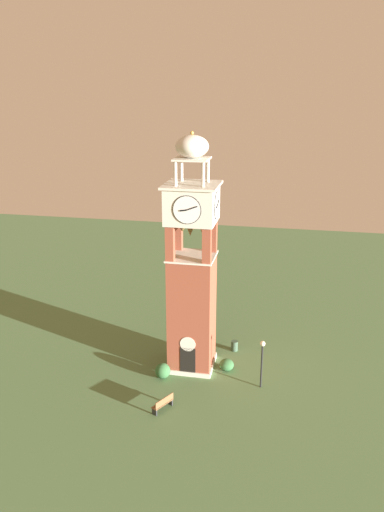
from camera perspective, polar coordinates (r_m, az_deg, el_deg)
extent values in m
plane|color=#517547|center=(38.24, 0.00, -12.24)|extent=(80.00, 80.00, 0.00)
cube|color=brown|center=(36.26, 0.00, -6.49)|extent=(3.04, 3.04, 8.47)
cube|color=silver|center=(38.15, 0.00, -12.02)|extent=(3.24, 3.24, 0.35)
cube|color=black|center=(36.36, -0.49, -11.90)|extent=(1.10, 0.04, 2.20)
cylinder|color=silver|center=(35.67, -0.49, -9.96)|extent=(1.10, 0.04, 1.10)
cube|color=brown|center=(33.39, -2.51, 1.37)|extent=(0.56, 0.56, 2.51)
cube|color=brown|center=(32.91, 1.69, 1.12)|extent=(0.56, 0.56, 2.51)
cube|color=brown|center=(35.71, -1.56, 2.52)|extent=(0.56, 0.56, 2.51)
cube|color=brown|center=(35.26, 2.38, 2.30)|extent=(0.56, 0.56, 2.51)
cube|color=silver|center=(34.66, 0.00, -0.04)|extent=(3.20, 3.20, 0.12)
cone|color=brown|center=(34.05, 1.15, 3.01)|extent=(0.42, 0.42, 0.54)
cone|color=brown|center=(34.74, 0.17, 3.33)|extent=(0.53, 0.53, 0.45)
cone|color=brown|center=(34.28, -1.10, 3.11)|extent=(0.58, 0.58, 0.40)
cone|color=brown|center=(33.44, -0.20, 2.72)|extent=(0.42, 0.42, 0.51)
cube|color=silver|center=(33.66, 0.00, 5.88)|extent=(3.28, 3.28, 2.43)
cylinder|color=white|center=(32.08, -0.59, 5.24)|extent=(1.85, 0.05, 1.85)
torus|color=black|center=(32.08, -0.59, 5.24)|extent=(1.87, 0.06, 1.87)
cube|color=black|center=(32.08, -1.01, 5.18)|extent=(0.47, 0.03, 0.16)
cube|color=black|center=(31.92, 0.00, 5.42)|extent=(0.71, 0.03, 0.32)
cylinder|color=white|center=(35.26, 0.53, 6.46)|extent=(1.85, 0.05, 1.85)
torus|color=black|center=(35.26, 0.53, 6.46)|extent=(1.87, 0.06, 1.87)
cube|color=black|center=(35.36, 0.19, 6.44)|extent=(0.47, 0.03, 0.16)
cube|color=black|center=(35.22, 1.11, 6.67)|extent=(0.71, 0.03, 0.32)
cylinder|color=white|center=(34.02, -2.76, 6.00)|extent=(0.05, 1.85, 1.85)
torus|color=black|center=(34.02, -2.76, 6.00)|extent=(0.06, 1.87, 1.87)
cube|color=black|center=(33.83, -2.95, 5.86)|extent=(0.03, 0.47, 0.16)
cube|color=black|center=(34.33, -2.72, 6.34)|extent=(0.03, 0.71, 0.32)
cylinder|color=white|center=(33.39, 2.81, 5.75)|extent=(0.05, 1.85, 1.85)
torus|color=black|center=(33.39, 2.81, 5.75)|extent=(0.06, 1.87, 1.87)
cube|color=black|center=(33.16, 2.85, 5.60)|extent=(0.03, 0.47, 0.16)
cube|color=black|center=(33.68, 3.00, 6.09)|extent=(0.03, 0.71, 0.32)
cube|color=silver|center=(33.40, 0.00, 8.05)|extent=(3.64, 3.64, 0.16)
cylinder|color=silver|center=(32.57, -1.89, 9.31)|extent=(0.22, 0.22, 1.56)
cylinder|color=silver|center=(32.22, 1.27, 9.21)|extent=(0.22, 0.22, 1.56)
cylinder|color=silver|center=(34.31, -1.20, 9.79)|extent=(0.22, 0.22, 1.56)
cylinder|color=silver|center=(33.97, 1.82, 9.70)|extent=(0.22, 0.22, 1.56)
cube|color=silver|center=(33.13, 0.00, 10.95)|extent=(2.24, 2.24, 0.12)
ellipsoid|color=silver|center=(33.04, 0.00, 12.31)|extent=(2.16, 2.16, 1.46)
sphere|color=#B79338|center=(32.96, 0.00, 13.77)|extent=(0.24, 0.24, 0.24)
cube|color=brown|center=(33.48, -3.38, -16.33)|extent=(1.17, 1.61, 0.06)
cube|color=brown|center=(33.21, -3.14, -16.06)|extent=(0.83, 1.42, 0.44)
cube|color=#2D2D33|center=(33.21, -4.27, -17.20)|extent=(0.38, 0.26, 0.42)
cube|color=#2D2D33|center=(34.04, -2.49, -16.15)|extent=(0.38, 0.26, 0.42)
cylinder|color=black|center=(35.27, 7.88, -12.33)|extent=(0.12, 0.12, 3.16)
sphere|color=#F9EFCC|center=(34.40, 8.01, -9.81)|extent=(0.36, 0.36, 0.36)
cylinder|color=#38513D|center=(40.10, 4.84, -10.09)|extent=(0.52, 0.52, 0.80)
ellipsoid|color=#336638|center=(37.53, 3.94, -12.20)|extent=(1.06, 1.06, 0.84)
ellipsoid|color=#336638|center=(36.56, -3.34, -12.85)|extent=(1.07, 1.07, 1.10)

